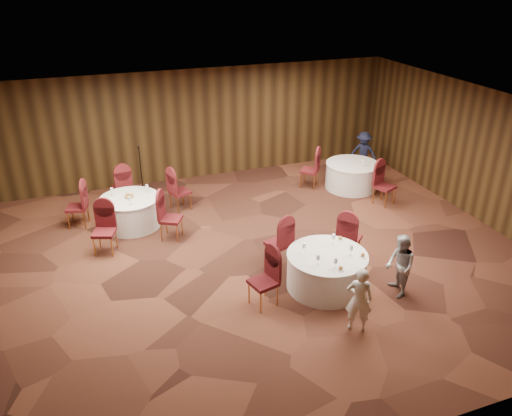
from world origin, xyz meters
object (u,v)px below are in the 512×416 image
object	(u,v)px
table_main	(326,270)
table_right	(352,175)
woman_a	(359,299)
man_c	(363,152)
woman_b	(400,266)
mic_stand	(143,184)
table_left	(131,211)

from	to	relation	value
table_main	table_right	bearing A→B (deg)	54.65
table_main	woman_a	world-z (taller)	woman_a
table_right	man_c	xyz separation A→B (m)	(0.90, 0.93, 0.27)
woman_b	woman_a	bearing A→B (deg)	-50.82
mic_stand	woman_a	bearing A→B (deg)	-68.48
table_main	mic_stand	xyz separation A→B (m)	(-2.76, 5.47, 0.04)
man_c	table_main	bearing A→B (deg)	-84.70
woman_a	man_c	xyz separation A→B (m)	(3.93, 6.43, 0.02)
table_main	man_c	bearing A→B (deg)	52.88
table_left	mic_stand	xyz separation A→B (m)	(0.51, 1.50, 0.04)
table_left	woman_b	size ratio (longest dim) A/B	1.14
table_main	mic_stand	distance (m)	6.12
table_main	table_left	world-z (taller)	same
table_main	man_c	distance (m)	6.39
table_main	table_right	world-z (taller)	same
woman_a	woman_b	distance (m)	1.43
table_main	man_c	size ratio (longest dim) A/B	1.23
table_main	table_left	xyz separation A→B (m)	(-3.27, 3.97, 0.00)
man_c	woman_b	bearing A→B (deg)	-72.34
woman_b	table_main	bearing A→B (deg)	-107.83
mic_stand	woman_b	bearing A→B (deg)	-57.28
table_left	woman_a	distance (m)	6.19
table_left	mic_stand	world-z (taller)	mic_stand
table_right	woman_a	xyz separation A→B (m)	(-3.03, -5.49, 0.25)
table_main	woman_a	xyz separation A→B (m)	(-0.08, -1.33, 0.25)
table_left	man_c	xyz separation A→B (m)	(7.12, 1.13, 0.27)
table_left	mic_stand	bearing A→B (deg)	71.35
woman_a	woman_b	xyz separation A→B (m)	(1.27, 0.65, 0.01)
table_right	man_c	distance (m)	1.33
table_right	mic_stand	bearing A→B (deg)	167.11
mic_stand	woman_a	world-z (taller)	mic_stand
woman_a	man_c	size ratio (longest dim) A/B	0.97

